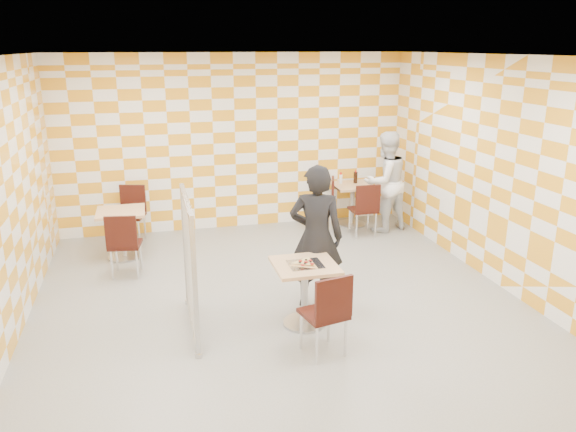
# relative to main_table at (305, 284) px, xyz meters

# --- Properties ---
(room_shell) EXTENTS (7.00, 7.00, 7.00)m
(room_shell) POSITION_rel_main_table_xyz_m (-0.15, 0.91, 0.99)
(room_shell) COLOR gray
(room_shell) RESTS_ON ground
(main_table) EXTENTS (0.70, 0.70, 0.75)m
(main_table) POSITION_rel_main_table_xyz_m (0.00, 0.00, 0.00)
(main_table) COLOR tan
(main_table) RESTS_ON ground
(second_table) EXTENTS (0.70, 0.70, 0.75)m
(second_table) POSITION_rel_main_table_xyz_m (1.86, 3.42, 0.00)
(second_table) COLOR tan
(second_table) RESTS_ON ground
(empty_table) EXTENTS (0.70, 0.70, 0.75)m
(empty_table) POSITION_rel_main_table_xyz_m (-2.08, 2.73, 0.00)
(empty_table) COLOR tan
(empty_table) RESTS_ON ground
(chair_main_front) EXTENTS (0.50, 0.51, 0.92)m
(chair_main_front) POSITION_rel_main_table_xyz_m (0.03, -0.75, 0.04)
(chair_main_front) COLOR black
(chair_main_front) RESTS_ON ground
(chair_second_front) EXTENTS (0.42, 0.43, 0.92)m
(chair_second_front) POSITION_rel_main_table_xyz_m (1.83, 2.74, 0.04)
(chair_second_front) COLOR black
(chair_second_front) RESTS_ON ground
(chair_second_side) EXTENTS (0.54, 0.53, 0.92)m
(chair_second_side) POSITION_rel_main_table_xyz_m (1.32, 3.28, 0.04)
(chair_second_side) COLOR black
(chair_second_side) RESTS_ON ground
(chair_empty_near) EXTENTS (0.48, 0.49, 0.92)m
(chair_empty_near) POSITION_rel_main_table_xyz_m (-2.04, 1.93, 0.04)
(chair_empty_near) COLOR black
(chair_empty_near) RESTS_ON ground
(chair_empty_far) EXTENTS (0.52, 0.53, 0.92)m
(chair_empty_far) POSITION_rel_main_table_xyz_m (-1.94, 3.50, 0.04)
(chair_empty_far) COLOR black
(chair_empty_far) RESTS_ON ground
(partition) EXTENTS (0.08, 1.38, 1.55)m
(partition) POSITION_rel_main_table_xyz_m (-1.27, 0.21, 0.28)
(partition) COLOR white
(partition) RESTS_ON ground
(man_dark) EXTENTS (0.76, 0.63, 1.78)m
(man_dark) POSITION_rel_main_table_xyz_m (0.27, 0.46, 0.38)
(man_dark) COLOR black
(man_dark) RESTS_ON ground
(man_white) EXTENTS (0.99, 0.86, 1.73)m
(man_white) POSITION_rel_main_table_xyz_m (2.30, 3.03, 0.36)
(man_white) COLOR white
(man_white) RESTS_ON ground
(pizza_on_foil) EXTENTS (0.40, 0.40, 0.04)m
(pizza_on_foil) POSITION_rel_main_table_xyz_m (-0.00, -0.02, 0.26)
(pizza_on_foil) COLOR silver
(pizza_on_foil) RESTS_ON main_table
(sport_bottle) EXTENTS (0.06, 0.06, 0.20)m
(sport_bottle) POSITION_rel_main_table_xyz_m (1.67, 3.55, 0.33)
(sport_bottle) COLOR white
(sport_bottle) RESTS_ON second_table
(soda_bottle) EXTENTS (0.07, 0.07, 0.23)m
(soda_bottle) POSITION_rel_main_table_xyz_m (1.94, 3.51, 0.34)
(soda_bottle) COLOR black
(soda_bottle) RESTS_ON second_table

